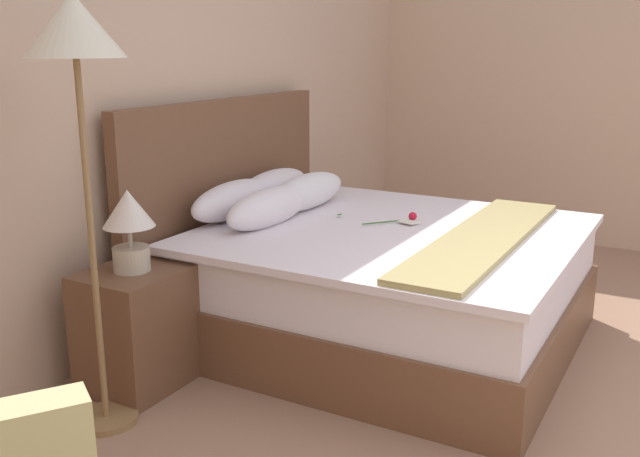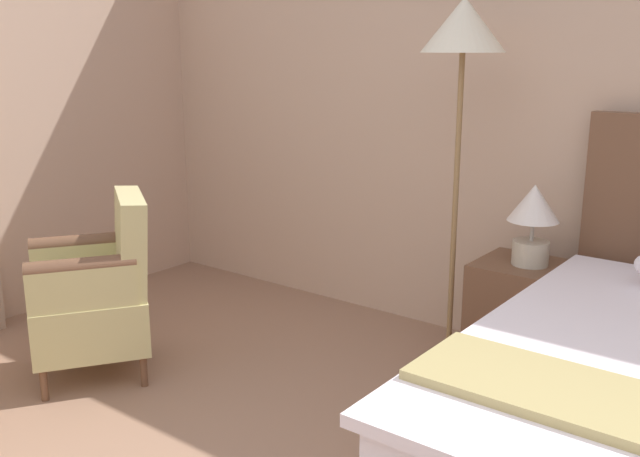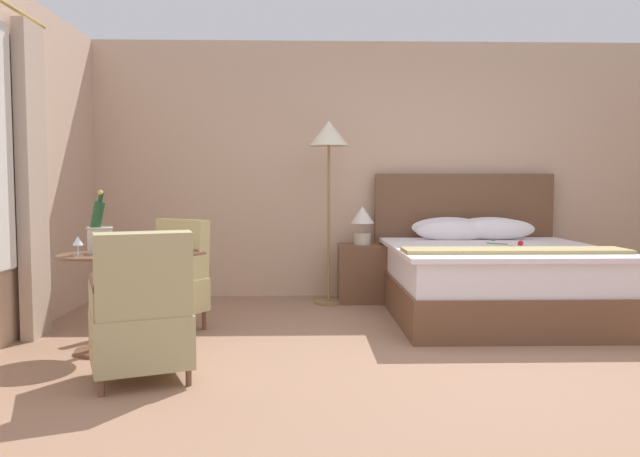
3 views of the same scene
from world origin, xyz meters
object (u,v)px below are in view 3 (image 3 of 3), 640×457
Objects in this scene: bedside_lamp at (362,221)px; wine_glass_near_bucket at (78,242)px; floor_lamp_brass at (329,145)px; nightstand at (362,273)px; bed at (490,275)px; wine_glass_near_edge at (108,242)px; side_table_round at (100,294)px; champagne_bucket at (99,235)px; armchair_by_window at (167,279)px; armchair_facing_bed at (141,318)px.

bedside_lamp reaches higher than wine_glass_near_bucket.
wine_glass_near_bucket is (-1.82, -1.91, -0.79)m from floor_lamp_brass.
wine_glass_near_bucket is (-2.17, -2.03, 0.51)m from nightstand.
bed is 3.58× the size of nightstand.
bedside_lamp reaches higher than wine_glass_near_edge.
side_table_round is 0.43m from champagne_bucket.
armchair_by_window is at bearing 60.55° from champagne_bucket.
nightstand is at bearing 43.13° from wine_glass_near_bucket.
floor_lamp_brass is 2.75m from side_table_round.
champagne_bucket is 0.20m from wine_glass_near_bucket.
side_table_round is at bearing -136.90° from bedside_lamp.
armchair_by_window reaches higher than wine_glass_near_edge.
wine_glass_near_bucket is 0.15× the size of armchair_facing_bed.
armchair_by_window is at bearing -169.48° from bed.
bed is 2.32× the size of armchair_by_window.
armchair_facing_bed is at bearing -121.47° from bedside_lamp.
armchair_facing_bed is (-2.71, -1.89, 0.01)m from bed.
wine_glass_near_bucket is (-0.09, -0.17, -0.04)m from champagne_bucket.
bed is 2.90m from armchair_by_window.
armchair_facing_bed is (-1.60, -2.61, -0.44)m from bedside_lamp.
bed is 3.42m from champagne_bucket.
armchair_facing_bed is (0.36, -0.54, -0.42)m from wine_glass_near_edge.
nightstand is at bearing 19.59° from floor_lamp_brass.
champagne_bucket is 3.32× the size of wine_glass_near_edge.
bed is 3.40m from side_table_round.
bed is 3.38m from wine_glass_near_edge.
bed is at bearing -32.84° from bedside_lamp.
armchair_facing_bed is (0.13, -1.36, -0.04)m from armchair_by_window.
champagne_bucket is at bearing 122.82° from armchair_facing_bed.
wine_glass_near_edge is (-1.95, -2.07, -0.03)m from bedside_lamp.
armchair_facing_bed reaches higher than side_table_round.
bed reaches higher than wine_glass_near_bucket.
armchair_by_window is at bearing 74.86° from wine_glass_near_edge.
wine_glass_near_bucket is 0.91m from armchair_facing_bed.
champagne_bucket reaches higher than side_table_round.
wine_glass_near_bucket is (-3.28, -1.31, 0.43)m from bed.
wine_glass_near_edge is at bearing -58.41° from champagne_bucket.
wine_glass_near_bucket is 1.00× the size of wine_glass_near_edge.
nightstand is at bearing 147.16° from bed.
wine_glass_near_edge is at bearing -129.54° from floor_lamp_brass.
side_table_round is 0.76× the size of armchair_facing_bed.
bedside_lamp is 0.85m from floor_lamp_brass.
side_table_round is at bearing 124.54° from armchair_facing_bed.
nightstand is at bearing 41.87° from champagne_bucket.
side_table_round is (-3.18, -1.21, 0.04)m from bed.
champagne_bucket is 3.30× the size of wine_glass_near_bucket.
bedside_lamp is at bearing 180.00° from nightstand.
nightstand is 3.02m from wine_glass_near_bucket.
champagne_bucket is at bearing 102.06° from side_table_round.
nightstand is 0.32× the size of floor_lamp_brass.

